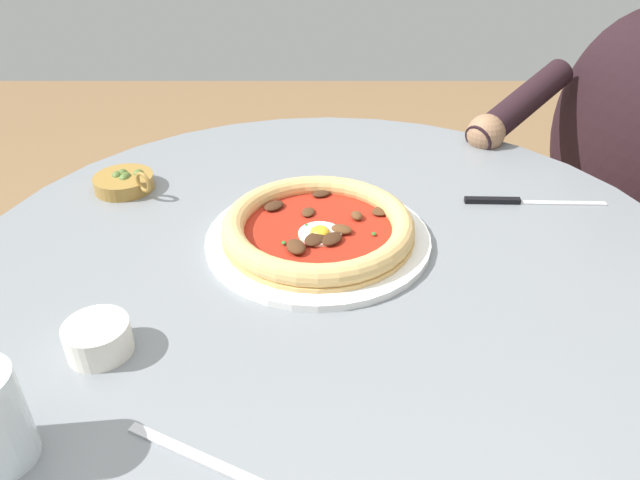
# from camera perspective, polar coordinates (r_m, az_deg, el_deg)

# --- Properties ---
(dining_table) EXTENTS (0.99, 0.99, 0.72)m
(dining_table) POSITION_cam_1_polar(r_m,az_deg,el_deg) (0.87, 1.02, -8.83)
(dining_table) COLOR gray
(dining_table) RESTS_ON ground
(pizza_on_plate) EXTENTS (0.31, 0.31, 0.04)m
(pizza_on_plate) POSITION_cam_1_polar(r_m,az_deg,el_deg) (0.80, -0.18, 0.99)
(pizza_on_plate) COLOR white
(pizza_on_plate) RESTS_ON dining_table
(steak_knife) EXTENTS (0.02, 0.21, 0.01)m
(steak_knife) POSITION_cam_1_polar(r_m,az_deg,el_deg) (0.95, 18.20, 3.58)
(steak_knife) COLOR silver
(steak_knife) RESTS_ON dining_table
(ramekin_capers) EXTENTS (0.07, 0.07, 0.04)m
(ramekin_capers) POSITION_cam_1_polar(r_m,az_deg,el_deg) (0.67, -20.65, -8.77)
(ramekin_capers) COLOR white
(ramekin_capers) RESTS_ON dining_table
(olive_pan) EXTENTS (0.09, 0.10, 0.05)m
(olive_pan) POSITION_cam_1_polar(r_m,az_deg,el_deg) (0.99, -18.32, 5.37)
(olive_pan) COLOR olive
(olive_pan) RESTS_ON dining_table
(fork_utensil) EXTENTS (0.08, 0.16, 0.00)m
(fork_utensil) POSITION_cam_1_polar(r_m,az_deg,el_deg) (0.56, -10.70, -20.27)
(fork_utensil) COLOR #BCBCC1
(fork_utensil) RESTS_ON dining_table
(diner_person) EXTENTS (0.44, 0.59, 1.14)m
(diner_person) POSITION_cam_1_polar(r_m,az_deg,el_deg) (1.42, 26.57, 1.39)
(diner_person) COLOR #282833
(diner_person) RESTS_ON ground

